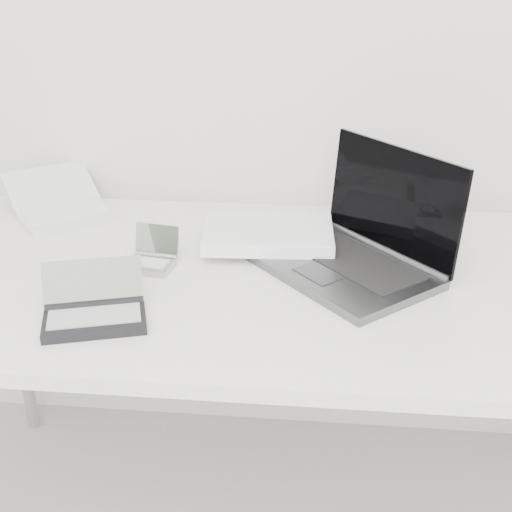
# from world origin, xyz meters

# --- Properties ---
(desk) EXTENTS (1.60, 0.80, 0.73)m
(desk) POSITION_xyz_m (0.00, 1.55, 0.68)
(desk) COLOR white
(desk) RESTS_ON ground
(laptop_large) EXTENTS (0.54, 0.45, 0.25)m
(laptop_large) POSITION_xyz_m (0.10, 1.63, 0.77)
(laptop_large) COLOR #55575A
(laptop_large) RESTS_ON desk
(netbook_open_white) EXTENTS (0.34, 0.35, 0.08)m
(netbook_open_white) POSITION_xyz_m (-0.54, 1.83, 0.75)
(netbook_open_white) COLOR white
(netbook_open_white) RESTS_ON desk
(pda_silver) EXTENTS (0.11, 0.11, 0.08)m
(pda_silver) POSITION_xyz_m (-0.26, 1.57, 0.75)
(pda_silver) COLOR #B5B5BA
(pda_silver) RESTS_ON desk
(palmtop_charcoal) EXTENTS (0.22, 0.19, 0.10)m
(palmtop_charcoal) POSITION_xyz_m (-0.31, 1.33, 0.75)
(palmtop_charcoal) COLOR black
(palmtop_charcoal) RESTS_ON desk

